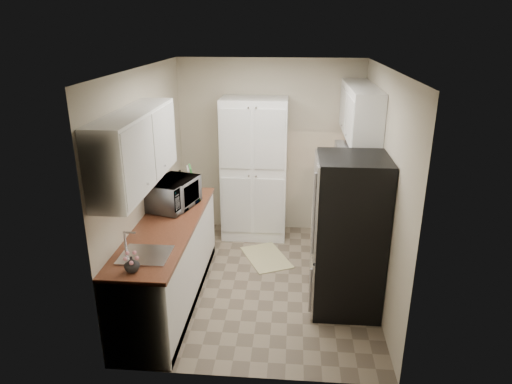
% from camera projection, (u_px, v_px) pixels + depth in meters
% --- Properties ---
extents(ground, '(3.20, 3.20, 0.00)m').
position_uv_depth(ground, '(261.00, 281.00, 5.51)').
color(ground, '#7A6B56').
rests_on(ground, ground).
extents(room_shell, '(2.64, 3.24, 2.52)m').
position_uv_depth(room_shell, '(260.00, 151.00, 4.94)').
color(room_shell, beige).
rests_on(room_shell, ground).
extents(pantry_cabinet, '(0.90, 0.55, 2.00)m').
position_uv_depth(pantry_cabinet, '(254.00, 170.00, 6.41)').
color(pantry_cabinet, white).
rests_on(pantry_cabinet, ground).
extents(base_cabinet_left, '(0.60, 2.30, 0.88)m').
position_uv_depth(base_cabinet_left, '(169.00, 263.00, 5.03)').
color(base_cabinet_left, white).
rests_on(base_cabinet_left, ground).
extents(countertop_left, '(0.63, 2.33, 0.04)m').
position_uv_depth(countertop_left, '(167.00, 225.00, 4.87)').
color(countertop_left, brown).
rests_on(countertop_left, base_cabinet_left).
extents(base_cabinet_right, '(0.60, 0.80, 0.88)m').
position_uv_depth(base_cabinet_right, '(338.00, 212.00, 6.39)').
color(base_cabinet_right, white).
rests_on(base_cabinet_right, ground).
extents(countertop_right, '(0.63, 0.83, 0.04)m').
position_uv_depth(countertop_right, '(340.00, 181.00, 6.23)').
color(countertop_right, brown).
rests_on(countertop_right, base_cabinet_right).
extents(electric_range, '(0.71, 0.78, 1.13)m').
position_uv_depth(electric_range, '(342.00, 235.00, 5.63)').
color(electric_range, '#B7B7BC').
rests_on(electric_range, ground).
extents(refrigerator, '(0.70, 0.72, 1.70)m').
position_uv_depth(refrigerator, '(349.00, 235.00, 4.76)').
color(refrigerator, '#B7B7BC').
rests_on(refrigerator, ground).
extents(microwave, '(0.56, 0.70, 0.34)m').
position_uv_depth(microwave, '(174.00, 194.00, 5.25)').
color(microwave, '#B2B2B6').
rests_on(microwave, countertop_left).
extents(wine_bottle, '(0.08, 0.08, 0.32)m').
position_uv_depth(wine_bottle, '(181.00, 185.00, 5.55)').
color(wine_bottle, black).
rests_on(wine_bottle, countertop_left).
extents(flower_vase, '(0.17, 0.17, 0.14)m').
position_uv_depth(flower_vase, '(132.00, 264.00, 3.91)').
color(flower_vase, silver).
rests_on(flower_vase, countertop_left).
extents(cutting_board, '(0.09, 0.24, 0.31)m').
position_uv_depth(cutting_board, '(192.00, 178.00, 5.83)').
color(cutting_board, green).
rests_on(cutting_board, countertop_left).
extents(toaster_oven, '(0.44, 0.49, 0.23)m').
position_uv_depth(toaster_oven, '(339.00, 172.00, 6.17)').
color(toaster_oven, '#A6A6AB').
rests_on(toaster_oven, countertop_right).
extents(fruit_basket, '(0.26, 0.26, 0.11)m').
position_uv_depth(fruit_basket, '(341.00, 160.00, 6.11)').
color(fruit_basket, '#FB450A').
rests_on(fruit_basket, toaster_oven).
extents(kitchen_mat, '(0.76, 0.90, 0.01)m').
position_uv_depth(kitchen_mat, '(266.00, 257.00, 6.07)').
color(kitchen_mat, '#CDC589').
rests_on(kitchen_mat, ground).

